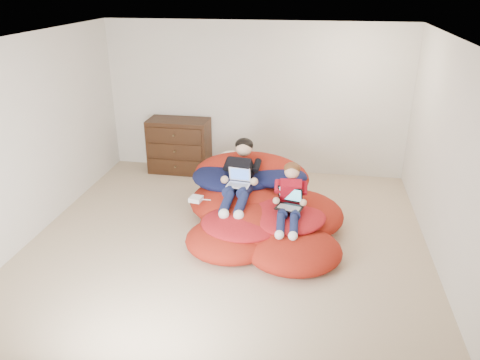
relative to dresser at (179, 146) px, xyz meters
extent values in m
cube|color=tan|center=(1.26, -2.23, -0.58)|extent=(5.10, 5.10, 0.25)
cube|color=silver|center=(1.26, 0.28, 0.79)|extent=(5.10, 0.02, 2.50)
cube|color=silver|center=(1.26, -4.74, 0.79)|extent=(5.10, 0.02, 2.50)
cube|color=silver|center=(-1.25, -2.23, 0.79)|extent=(0.02, 5.10, 2.50)
cube|color=silver|center=(3.77, -2.23, 0.79)|extent=(0.02, 5.10, 2.50)
cube|color=white|center=(1.26, -2.23, 2.05)|extent=(5.10, 5.10, 0.02)
cube|color=#331C0E|center=(0.00, 0.01, 0.00)|extent=(1.03, 0.52, 0.92)
cube|color=#331C0E|center=(0.00, -0.26, -0.28)|extent=(0.92, 0.03, 0.22)
cylinder|color=#4C3F26|center=(0.00, -0.28, -0.28)|extent=(0.03, 0.06, 0.03)
cube|color=#331C0E|center=(0.00, -0.26, 0.00)|extent=(0.92, 0.03, 0.22)
cylinder|color=#4C3F26|center=(0.00, -0.28, 0.00)|extent=(0.03, 0.06, 0.03)
cube|color=#331C0E|center=(0.00, -0.26, 0.28)|extent=(0.92, 0.03, 0.22)
cylinder|color=#4C3F26|center=(0.00, -0.28, 0.28)|extent=(0.03, 0.06, 0.03)
ellipsoid|color=#AF2213|center=(1.31, -1.50, -0.24)|extent=(1.43, 1.28, 0.51)
ellipsoid|color=#AF2213|center=(2.08, -1.70, -0.26)|extent=(1.29, 1.26, 0.47)
ellipsoid|color=#AF2213|center=(1.62, -2.09, -0.28)|extent=(1.49, 1.19, 0.48)
ellipsoid|color=#AF2213|center=(1.33, -2.41, -0.32)|extent=(1.11, 1.02, 0.37)
ellipsoid|color=#AF2213|center=(2.10, -2.49, -0.33)|extent=(1.17, 1.06, 0.38)
ellipsoid|color=#AF2213|center=(1.39, -1.01, -0.06)|extent=(1.71, 0.76, 0.76)
ellipsoid|color=#121741|center=(1.16, -1.24, 0.02)|extent=(1.19, 0.97, 0.30)
ellipsoid|color=#121741|center=(1.72, -1.20, 0.06)|extent=(0.99, 0.69, 0.24)
ellipsoid|color=red|center=(1.97, -2.03, -0.12)|extent=(1.04, 1.04, 0.19)
ellipsoid|color=red|center=(1.45, -2.25, -0.16)|extent=(1.03, 0.93, 0.19)
ellipsoid|color=white|center=(1.07, -0.89, 0.16)|extent=(0.39, 0.25, 0.25)
cube|color=black|center=(1.32, -1.42, 0.20)|extent=(0.38, 0.48, 0.47)
sphere|color=tan|center=(1.32, -1.26, 0.47)|extent=(0.23, 0.23, 0.23)
ellipsoid|color=black|center=(1.32, -1.23, 0.51)|extent=(0.25, 0.24, 0.19)
cylinder|color=#131A3D|center=(1.22, -1.75, 0.05)|extent=(0.20, 0.38, 0.21)
cylinder|color=#131A3D|center=(1.22, -2.08, 0.02)|extent=(0.17, 0.37, 0.24)
sphere|color=white|center=(1.22, -2.26, -0.04)|extent=(0.13, 0.13, 0.13)
cylinder|color=#131A3D|center=(1.41, -1.75, 0.05)|extent=(0.20, 0.38, 0.21)
cylinder|color=#131A3D|center=(1.41, -2.08, 0.02)|extent=(0.17, 0.37, 0.24)
sphere|color=white|center=(1.41, -2.26, -0.04)|extent=(0.13, 0.13, 0.13)
cube|color=#A80E1E|center=(2.02, -1.91, 0.14)|extent=(0.28, 0.31, 0.42)
sphere|color=tan|center=(2.02, -1.83, 0.40)|extent=(0.19, 0.19, 0.19)
ellipsoid|color=#543016|center=(2.02, -1.80, 0.43)|extent=(0.21, 0.20, 0.16)
cylinder|color=#131A3D|center=(1.94, -2.15, -0.01)|extent=(0.14, 0.31, 0.17)
cylinder|color=#131A3D|center=(1.94, -2.42, -0.04)|extent=(0.12, 0.30, 0.20)
sphere|color=white|center=(1.94, -2.58, -0.09)|extent=(0.11, 0.11, 0.11)
cylinder|color=#131A3D|center=(2.10, -2.15, -0.01)|extent=(0.14, 0.31, 0.17)
cylinder|color=#131A3D|center=(2.10, -2.42, -0.04)|extent=(0.12, 0.30, 0.20)
sphere|color=white|center=(2.10, -2.58, -0.09)|extent=(0.11, 0.11, 0.11)
cube|color=white|center=(1.32, -1.74, 0.12)|extent=(0.31, 0.24, 0.01)
cube|color=gray|center=(1.32, -1.75, 0.13)|extent=(0.26, 0.14, 0.00)
cube|color=white|center=(1.32, -1.62, 0.23)|extent=(0.30, 0.08, 0.20)
cube|color=#4475EA|center=(1.32, -1.62, 0.23)|extent=(0.26, 0.06, 0.16)
cube|color=black|center=(2.02, -2.13, 0.04)|extent=(0.36, 0.29, 0.01)
cube|color=gray|center=(2.02, -2.14, 0.05)|extent=(0.29, 0.18, 0.00)
cube|color=black|center=(2.02, -1.99, 0.16)|extent=(0.33, 0.15, 0.22)
cube|color=#4C9CB3|center=(2.02, -2.00, 0.16)|extent=(0.28, 0.12, 0.18)
cube|color=white|center=(0.78, -1.91, -0.04)|extent=(0.18, 0.18, 0.06)
camera|label=1|loc=(2.26, -7.30, 2.64)|focal=35.00mm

